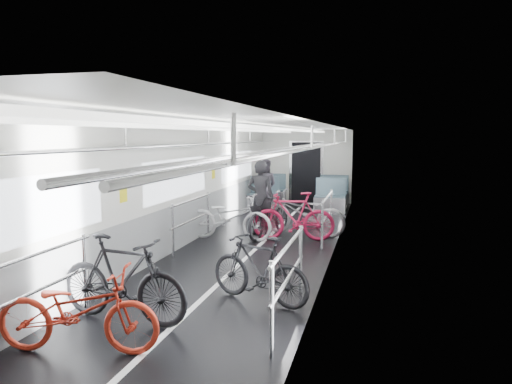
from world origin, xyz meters
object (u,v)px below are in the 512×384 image
(bike_right_near, at_px, (259,269))
(person_standing, at_px, (260,198))
(bike_left_mid, at_px, (122,279))
(bike_right_far, at_px, (293,216))
(bike_right_mid, at_px, (303,213))
(person_seated, at_px, (265,186))
(bike_aisle, at_px, (270,215))
(bike_left_near, at_px, (78,311))
(bike_left_far, at_px, (229,217))

(bike_right_near, distance_m, person_standing, 4.21)
(bike_left_mid, distance_m, bike_right_far, 4.89)
(bike_right_mid, xyz_separation_m, person_seated, (-1.60, 2.88, 0.27))
(bike_right_far, distance_m, person_seated, 3.79)
(bike_right_near, relative_size, person_seated, 1.00)
(bike_right_mid, xyz_separation_m, bike_aisle, (-0.69, -0.32, -0.02))
(bike_right_far, bearing_deg, person_standing, -124.05)
(bike_left_near, height_order, bike_right_near, bike_right_near)
(bike_left_near, xyz_separation_m, bike_right_far, (1.25, 5.55, 0.08))
(bike_left_mid, xyz_separation_m, person_standing, (0.41, 5.11, 0.31))
(bike_aisle, bearing_deg, person_seated, 120.37)
(bike_right_near, xyz_separation_m, person_seated, (-1.66, 7.17, 0.31))
(bike_left_far, xyz_separation_m, bike_right_mid, (1.46, 0.87, 0.01))
(bike_right_near, bearing_deg, bike_aisle, -149.28)
(bike_right_near, distance_m, person_seated, 7.37)
(bike_left_mid, distance_m, bike_right_mid, 5.50)
(bike_left_far, distance_m, person_seated, 3.77)
(bike_left_mid, relative_size, bike_left_far, 0.94)
(bike_aisle, bearing_deg, bike_left_far, -129.84)
(bike_aisle, bearing_deg, bike_right_far, -11.26)
(bike_right_far, bearing_deg, bike_right_mid, 159.50)
(bike_right_far, bearing_deg, bike_left_far, -87.88)
(bike_right_mid, distance_m, bike_right_far, 0.61)
(bike_aisle, bearing_deg, bike_left_near, -81.97)
(bike_left_mid, relative_size, person_standing, 1.05)
(bike_left_near, distance_m, person_standing, 5.96)
(bike_left_near, height_order, bike_right_far, bike_right_far)
(bike_left_near, height_order, bike_aisle, bike_aisle)
(bike_aisle, bearing_deg, bike_right_mid, 39.52)
(bike_left_far, relative_size, bike_right_mid, 0.98)
(bike_right_near, bearing_deg, bike_right_far, -157.23)
(bike_left_far, bearing_deg, person_standing, -37.29)
(person_standing, bearing_deg, person_seated, -74.70)
(bike_right_far, bearing_deg, person_seated, -166.27)
(bike_right_mid, bearing_deg, bike_left_near, -1.83)
(bike_left_near, relative_size, bike_right_far, 0.98)
(person_standing, bearing_deg, bike_aisle, 161.12)
(person_seated, bearing_deg, bike_aisle, 107.08)
(bike_left_far, relative_size, person_standing, 1.11)
(bike_right_far, distance_m, bike_aisle, 0.64)
(bike_right_near, bearing_deg, bike_left_mid, -33.90)
(bike_aisle, relative_size, person_standing, 1.08)
(bike_left_mid, xyz_separation_m, bike_right_near, (1.42, 1.04, -0.07))
(bike_left_near, xyz_separation_m, bike_left_far, (-0.09, 5.28, 0.05))
(bike_right_mid, distance_m, person_seated, 3.31)
(bike_right_near, bearing_deg, bike_right_mid, -159.23)
(bike_left_mid, distance_m, person_standing, 5.14)
(bike_left_mid, height_order, bike_right_mid, bike_left_mid)
(person_standing, bearing_deg, bike_left_near, 89.18)
(bike_left_far, bearing_deg, bike_right_mid, -57.65)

